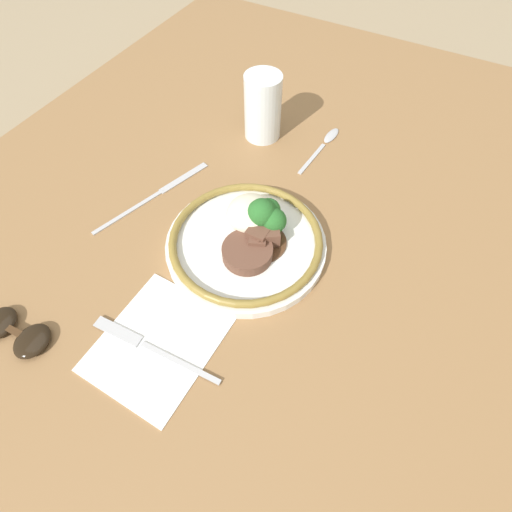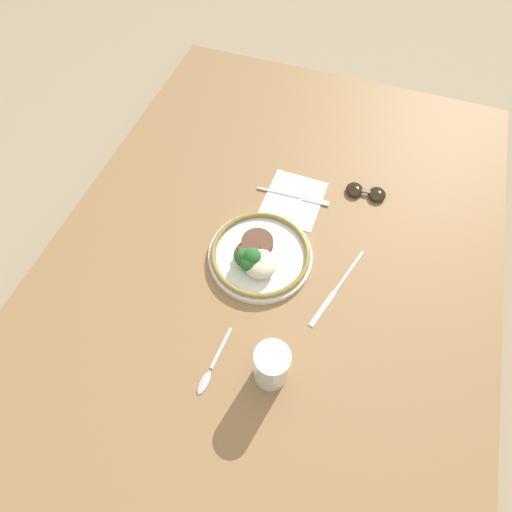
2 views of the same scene
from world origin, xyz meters
TOP-DOWN VIEW (x-y plane):
  - ground_plane at (0.00, 0.00)m, footprint 8.00×8.00m
  - dining_table at (0.00, 0.00)m, footprint 1.46×1.03m
  - napkin at (-0.19, -0.00)m, footprint 0.17×0.14m
  - plate at (0.01, -0.03)m, footprint 0.24×0.24m
  - juice_glass at (0.25, 0.08)m, footprint 0.07×0.07m
  - fork at (-0.20, 0.01)m, footprint 0.02×0.19m
  - knife at (0.03, 0.16)m, footprint 0.22×0.08m
  - spoon at (0.29, -0.04)m, footprint 0.15×0.02m
  - sunglasses at (-0.27, 0.17)m, footprint 0.06×0.10m

SIDE VIEW (x-z plane):
  - ground_plane at x=0.00m, z-range 0.00..0.00m
  - dining_table at x=0.00m, z-range 0.00..0.04m
  - napkin at x=-0.19m, z-range 0.04..0.04m
  - knife at x=0.03m, z-range 0.04..0.04m
  - spoon at x=0.29m, z-range 0.03..0.04m
  - fork at x=-0.20m, z-range 0.04..0.04m
  - sunglasses at x=-0.27m, z-range 0.04..0.05m
  - plate at x=0.01m, z-range 0.02..0.09m
  - juice_glass at x=0.25m, z-range 0.03..0.15m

